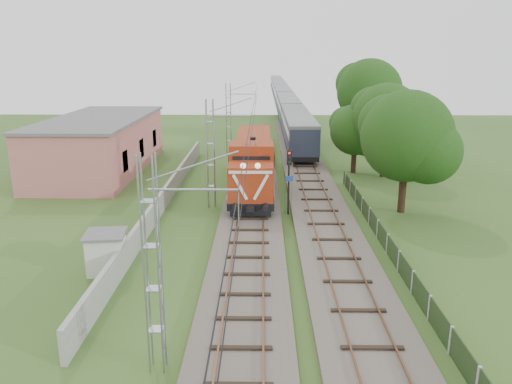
{
  "coord_description": "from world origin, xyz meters",
  "views": [
    {
      "loc": [
        0.78,
        -23.85,
        11.15
      ],
      "look_at": [
        0.37,
        8.23,
        2.2
      ],
      "focal_mm": 35.0,
      "sensor_mm": 36.0,
      "label": 1
    }
  ],
  "objects_px": {
    "locomotive": "(253,161)",
    "signal_post": "(289,170)",
    "coach_rake": "(282,95)",
    "relay_hut": "(106,252)"
  },
  "relations": [
    {
      "from": "coach_rake",
      "to": "signal_post",
      "type": "relative_size",
      "value": 24.46
    },
    {
      "from": "signal_post",
      "to": "relay_hut",
      "type": "xyz_separation_m",
      "value": [
        -10.06,
        -9.76,
        -2.17
      ]
    },
    {
      "from": "locomotive",
      "to": "coach_rake",
      "type": "bearing_deg",
      "value": 85.63
    },
    {
      "from": "locomotive",
      "to": "signal_post",
      "type": "distance_m",
      "value": 7.76
    },
    {
      "from": "signal_post",
      "to": "locomotive",
      "type": "bearing_deg",
      "value": 110.19
    },
    {
      "from": "coach_rake",
      "to": "relay_hut",
      "type": "height_order",
      "value": "coach_rake"
    },
    {
      "from": "coach_rake",
      "to": "signal_post",
      "type": "height_order",
      "value": "signal_post"
    },
    {
      "from": "coach_rake",
      "to": "signal_post",
      "type": "distance_m",
      "value": 72.68
    },
    {
      "from": "locomotive",
      "to": "coach_rake",
      "type": "xyz_separation_m",
      "value": [
        5.0,
        65.4,
        0.18
      ]
    },
    {
      "from": "locomotive",
      "to": "relay_hut",
      "type": "distance_m",
      "value": 18.59
    }
  ]
}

